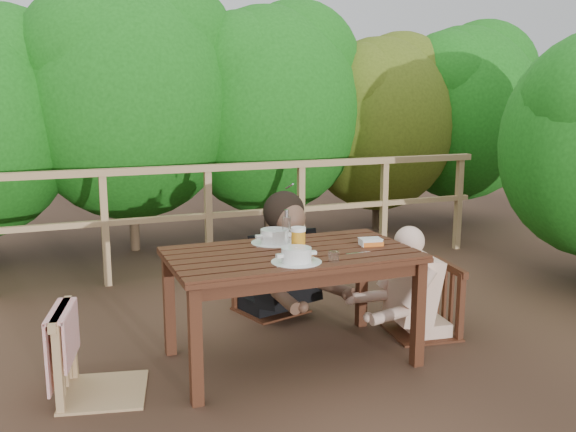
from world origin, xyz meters
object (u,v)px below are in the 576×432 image
object	(u,v)px
chair_right	(423,269)
diner_right	(428,245)
chair_far	(270,252)
soup_far	(275,237)
butter_tub	(370,243)
beer_glass	(298,241)
soup_near	(296,256)
chair_left	(100,312)
tumbler	(334,258)
bread_roll	(302,256)
bottle	(287,228)
woman	(269,218)
table	(291,307)

from	to	relation	value
chair_right	diner_right	bearing A→B (deg)	97.67
chair_far	soup_far	bearing A→B (deg)	-124.00
diner_right	soup_far	bearing A→B (deg)	88.75
butter_tub	beer_glass	bearing A→B (deg)	-169.44
soup_far	chair_far	bearing A→B (deg)	72.50
soup_near	soup_far	bearing A→B (deg)	84.38
chair_left	beer_glass	xyz separation A→B (m)	(1.15, -0.02, 0.30)
diner_right	beer_glass	distance (m)	1.02
chair_far	diner_right	distance (m)	1.17
tumbler	chair_left	bearing A→B (deg)	167.87
chair_far	soup_near	xyz separation A→B (m)	(-0.25, -1.12, 0.27)
bread_roll	bottle	distance (m)	0.42
woman	tumbler	bearing A→B (deg)	71.05
table	bread_roll	xyz separation A→B (m)	(-0.02, -0.21, 0.38)
chair_left	woman	size ratio (longest dim) A/B	0.66
bottle	butter_tub	size ratio (longest dim) A/B	1.71
soup_near	butter_tub	size ratio (longest dim) A/B	2.11
chair_left	chair_right	distance (m)	2.12
tumbler	butter_tub	world-z (taller)	tumbler
chair_left	soup_far	xyz separation A→B (m)	(1.11, 0.29, 0.26)
soup_near	bread_roll	world-z (taller)	soup_near
woman	soup_near	distance (m)	1.17
diner_right	butter_tub	size ratio (longest dim) A/B	9.16
diner_right	bread_roll	world-z (taller)	diner_right
bread_roll	tumbler	bearing A→B (deg)	-33.20
butter_tub	chair_far	bearing A→B (deg)	118.20
table	chair_left	xyz separation A→B (m)	(-1.12, -0.04, 0.13)
table	woman	size ratio (longest dim) A/B	1.03
woman	butter_tub	size ratio (longest dim) A/B	10.50
soup_near	butter_tub	distance (m)	0.61
chair_left	woman	world-z (taller)	woman
woman	soup_far	distance (m)	0.69
chair_left	woman	xyz separation A→B (m)	(1.31, 0.94, 0.25)
beer_glass	chair_right	bearing A→B (deg)	8.30
woman	chair_left	bearing A→B (deg)	19.28
chair_right	soup_far	bearing A→B (deg)	-91.51
soup_far	tumbler	world-z (taller)	soup_far
tumbler	woman	bearing A→B (deg)	87.55
soup_near	soup_far	xyz separation A→B (m)	(0.05, 0.48, 0.00)
chair_right	woman	bearing A→B (deg)	-127.71
chair_far	bottle	bearing A→B (deg)	-117.97
bread_roll	chair_right	bearing A→B (deg)	16.16
chair_far	tumbler	world-z (taller)	chair_far
woman	table	bearing A→B (deg)	61.86
soup_near	bottle	world-z (taller)	bottle
beer_glass	tumbler	distance (m)	0.28
chair_right	beer_glass	distance (m)	1.03
chair_far	bottle	distance (m)	0.78
diner_right	soup_near	size ratio (longest dim) A/B	4.33
chair_far	woman	bearing A→B (deg)	73.50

